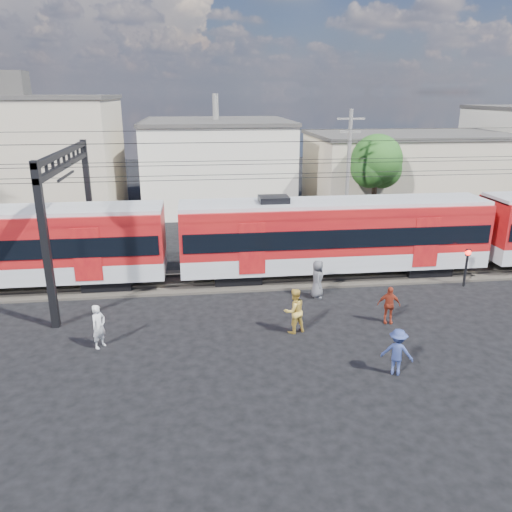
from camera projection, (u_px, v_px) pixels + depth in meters
The scene contains 17 objects.
ground at pixel (304, 353), 19.07m from camera, with size 120.00×120.00×0.00m, color black.
track_bed at pixel (273, 278), 26.59m from camera, with size 70.00×3.40×0.12m, color #2D2823.
rail_near at pixel (275, 281), 25.85m from camera, with size 70.00×0.12×0.12m, color #59544C.
rail_far at pixel (271, 271), 27.26m from camera, with size 70.00×0.12×0.12m, color #59544C.
commuter_train at pixel (337, 234), 26.25m from camera, with size 50.30×3.08×4.17m.
catenary at pixel (96, 187), 24.01m from camera, with size 70.00×9.30×7.52m.
building_west at pixel (23, 158), 38.29m from camera, with size 14.28×10.20×9.30m.
building_midwest at pixel (217, 163), 43.16m from camera, with size 12.24×12.24×7.30m.
building_mideast at pixel (407, 171), 42.32m from camera, with size 16.32×10.20×6.30m.
utility_pole_mid at pixel (348, 172), 32.48m from camera, with size 1.80×0.24×8.50m.
tree_near at pixel (378, 163), 35.73m from camera, with size 3.82×3.64×6.72m.
pedestrian_a at pixel (99, 326), 19.25m from camera, with size 0.64×0.42×1.76m, color silver.
pedestrian_b at pixel (294, 311), 20.44m from camera, with size 0.93×0.72×1.91m, color gold.
pedestrian_c at pixel (397, 352), 17.40m from camera, with size 1.11×0.64×1.72m, color navy.
pedestrian_d at pixel (389, 305), 21.33m from camera, with size 0.97×0.40×1.66m, color maroon.
pedestrian_e at pixel (317, 279), 23.99m from camera, with size 0.91×0.59×1.87m, color #494A4E.
crossing_signal at pixel (467, 261), 25.18m from camera, with size 0.29×0.29×2.00m.
Camera 1 is at (-3.89, -16.61, 9.48)m, focal length 35.00 mm.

